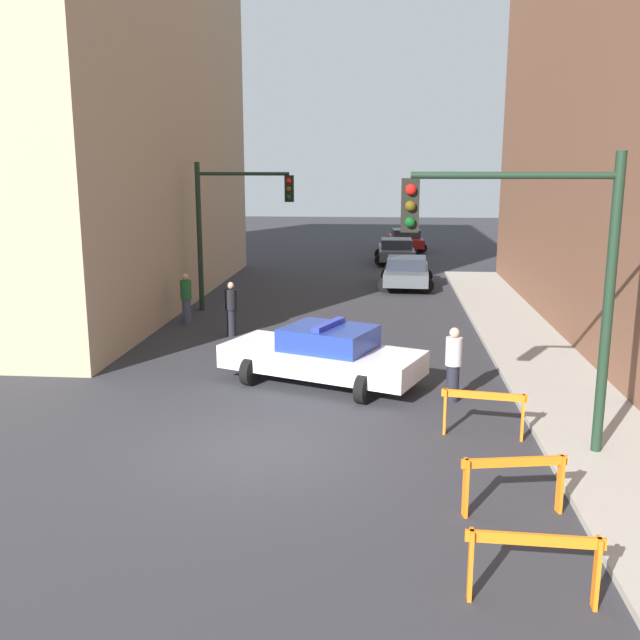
% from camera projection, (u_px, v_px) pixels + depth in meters
% --- Properties ---
extents(ground_plane, '(120.00, 120.00, 0.00)m').
position_uv_depth(ground_plane, '(267.00, 448.00, 13.08)').
color(ground_plane, '#2D2D33').
extents(sidewalk_right, '(2.40, 44.00, 0.12)m').
position_uv_depth(sidewalk_right, '(615.00, 457.00, 12.52)').
color(sidewalk_right, '#9E998E').
rests_on(sidewalk_right, ground_plane).
extents(building_corner_left, '(14.00, 20.00, 17.29)m').
position_uv_depth(building_corner_left, '(0.00, 65.00, 25.91)').
color(building_corner_left, tan).
rests_on(building_corner_left, ground_plane).
extents(traffic_light_near, '(3.64, 0.35, 5.20)m').
position_uv_depth(traffic_light_near, '(541.00, 259.00, 12.05)').
color(traffic_light_near, black).
rests_on(traffic_light_near, sidewalk_right).
extents(traffic_light_far, '(3.44, 0.35, 5.20)m').
position_uv_depth(traffic_light_far, '(230.00, 215.00, 24.78)').
color(traffic_light_far, black).
rests_on(traffic_light_far, ground_plane).
extents(police_car, '(5.05, 3.47, 1.52)m').
position_uv_depth(police_car, '(323.00, 355.00, 16.77)').
color(police_car, white).
rests_on(police_car, ground_plane).
extents(parked_car_near, '(2.40, 4.38, 1.31)m').
position_uv_depth(parked_car_near, '(406.00, 272.00, 30.14)').
color(parked_car_near, '#474C51').
rests_on(parked_car_near, ground_plane).
extents(parked_car_mid, '(2.33, 4.34, 1.31)m').
position_uv_depth(parked_car_mid, '(396.00, 250.00, 37.66)').
color(parked_car_mid, '#474C51').
rests_on(parked_car_mid, ground_plane).
extents(parked_car_far, '(2.49, 4.43, 1.31)m').
position_uv_depth(parked_car_far, '(405.00, 239.00, 43.27)').
color(parked_car_far, maroon).
rests_on(parked_car_far, ground_plane).
extents(pedestrian_crossing, '(0.46, 0.46, 1.66)m').
position_uv_depth(pedestrian_crossing, '(231.00, 308.00, 21.53)').
color(pedestrian_crossing, black).
rests_on(pedestrian_crossing, ground_plane).
extents(pedestrian_corner, '(0.38, 0.38, 1.66)m').
position_uv_depth(pedestrian_corner, '(186.00, 298.00, 23.20)').
color(pedestrian_corner, '#474C66').
rests_on(pedestrian_corner, ground_plane).
extents(pedestrian_sidewalk, '(0.46, 0.46, 1.66)m').
position_uv_depth(pedestrian_sidewalk, '(453.00, 363.00, 15.52)').
color(pedestrian_sidewalk, black).
rests_on(pedestrian_sidewalk, ground_plane).
extents(barrier_front, '(1.60, 0.22, 0.90)m').
position_uv_depth(barrier_front, '(534.00, 556.00, 8.32)').
color(barrier_front, orange).
rests_on(barrier_front, ground_plane).
extents(barrier_mid, '(1.58, 0.43, 0.90)m').
position_uv_depth(barrier_mid, '(514.00, 475.00, 10.48)').
color(barrier_mid, orange).
rests_on(barrier_mid, ground_plane).
extents(barrier_back, '(1.59, 0.38, 0.90)m').
position_uv_depth(barrier_back, '(484.00, 406.00, 13.50)').
color(barrier_back, orange).
rests_on(barrier_back, ground_plane).
extents(traffic_cone, '(0.36, 0.36, 0.66)m').
position_uv_depth(traffic_cone, '(348.00, 372.00, 16.76)').
color(traffic_cone, black).
rests_on(traffic_cone, ground_plane).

